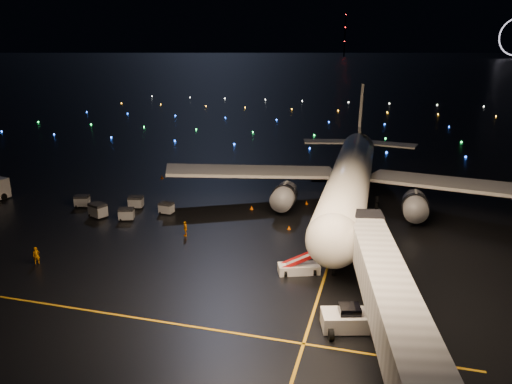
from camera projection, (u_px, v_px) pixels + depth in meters
The scene contains 19 objects.
ground at pixel (368, 77), 327.50m from camera, with size 2000.00×2000.00×0.00m, color black.
lane_centre at pixel (339, 230), 61.37m from camera, with size 0.25×80.00×0.02m, color #CF940F.
lane_cross at pixel (107, 313), 42.59m from camera, with size 60.00×0.25×0.02m, color #CF940F.
airliner at pixel (353, 153), 68.86m from camera, with size 53.27×50.60×15.09m, color white, non-canonical shape.
pushback_tug at pixel (349, 317), 40.01m from camera, with size 4.36×2.28×2.07m, color silver.
belt_loader at pixel (299, 259), 49.64m from camera, with size 6.03×1.64×2.92m, color silver, non-canonical shape.
crew_a at pixel (36, 255), 51.90m from camera, with size 0.67×0.44×1.84m, color orange.
crew_c at pixel (185, 229), 59.31m from camera, with size 1.07×0.44×1.82m, color orange.
safety_cone_0 at pixel (289, 227), 61.52m from camera, with size 0.46×0.46×0.53m, color #E85700.
safety_cone_1 at pixel (307, 202), 71.07m from camera, with size 0.45×0.45×0.51m, color #E85700.
safety_cone_2 at pixel (252, 208), 68.80m from camera, with size 0.48×0.48×0.55m, color #E85700.
safety_cone_3 at pixel (162, 177), 84.31m from camera, with size 0.49×0.49×0.55m, color #E85700.
radio_mast at pixel (345, 34), 739.55m from camera, with size 1.80×1.80×64.00m, color black.
taxiway_lights at pixel (332, 119), 148.36m from camera, with size 164.00×92.00×0.36m, color black, non-canonical shape.
baggage_cart_0 at pixel (166, 208), 67.02m from camera, with size 1.81×1.27×1.54m, color gray.
baggage_cart_1 at pixel (126, 214), 64.63m from camera, with size 1.88×1.32×1.60m, color gray.
baggage_cart_2 at pixel (136, 202), 69.33m from camera, with size 1.94×1.36×1.65m, color gray.
baggage_cart_3 at pixel (98, 210), 65.60m from camera, with size 2.24×1.57×1.90m, color gray.
baggage_cart_4 at pixel (82, 201), 69.83m from camera, with size 1.93×1.35×1.64m, color gray.
Camera 1 is at (17.25, -43.05, 22.29)m, focal length 35.00 mm.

